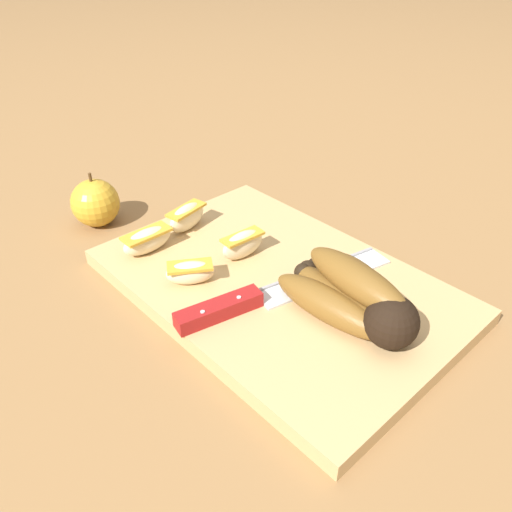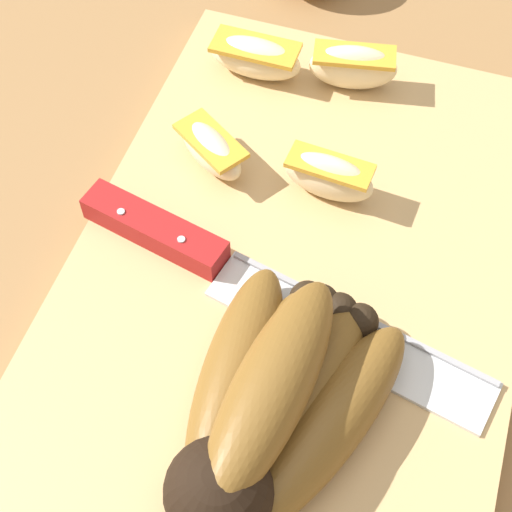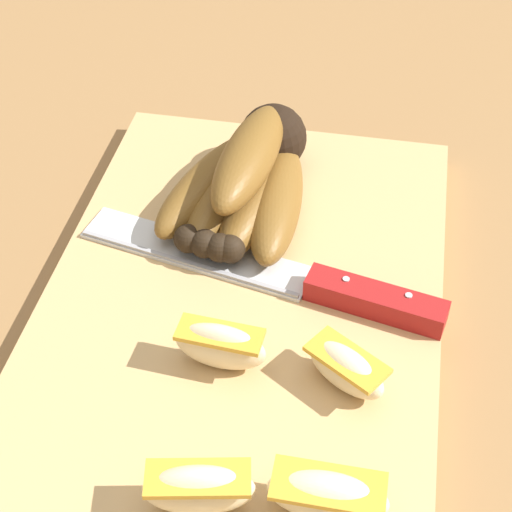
{
  "view_description": "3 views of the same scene",
  "coord_description": "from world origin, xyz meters",
  "px_view_note": "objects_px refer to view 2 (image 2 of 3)",
  "views": [
    {
      "loc": [
        0.34,
        -0.34,
        0.39
      ],
      "look_at": [
        -0.03,
        0.0,
        0.04
      ],
      "focal_mm": 35.85,
      "sensor_mm": 36.0,
      "label": 1
    },
    {
      "loc": [
        0.26,
        0.07,
        0.44
      ],
      "look_at": [
        0.02,
        -0.01,
        0.06
      ],
      "focal_mm": 55.59,
      "sensor_mm": 36.0,
      "label": 2
    },
    {
      "loc": [
        -0.41,
        -0.08,
        0.45
      ],
      "look_at": [
        0.02,
        0.0,
        0.04
      ],
      "focal_mm": 58.42,
      "sensor_mm": 36.0,
      "label": 3
    }
  ],
  "objects_px": {
    "banana_bunch": "(270,406)",
    "apple_wedge_far": "(255,57)",
    "apple_wedge_near": "(211,149)",
    "apple_wedge_middle": "(329,176)",
    "apple_wedge_extra": "(355,67)",
    "chefs_knife": "(218,267)"
  },
  "relations": [
    {
      "from": "apple_wedge_near",
      "to": "apple_wedge_middle",
      "type": "bearing_deg",
      "value": 89.62
    },
    {
      "from": "apple_wedge_near",
      "to": "apple_wedge_extra",
      "type": "distance_m",
      "value": 0.13
    },
    {
      "from": "banana_bunch",
      "to": "chefs_knife",
      "type": "height_order",
      "value": "banana_bunch"
    },
    {
      "from": "banana_bunch",
      "to": "apple_wedge_near",
      "type": "height_order",
      "value": "banana_bunch"
    },
    {
      "from": "chefs_knife",
      "to": "apple_wedge_middle",
      "type": "relative_size",
      "value": 4.52
    },
    {
      "from": "apple_wedge_near",
      "to": "apple_wedge_middle",
      "type": "xyz_separation_m",
      "value": [
        0.0,
        0.08,
        0.0
      ]
    },
    {
      "from": "banana_bunch",
      "to": "apple_wedge_far",
      "type": "relative_size",
      "value": 2.42
    },
    {
      "from": "chefs_knife",
      "to": "apple_wedge_middle",
      "type": "xyz_separation_m",
      "value": [
        -0.08,
        0.05,
        0.01
      ]
    },
    {
      "from": "apple_wedge_extra",
      "to": "apple_wedge_near",
      "type": "bearing_deg",
      "value": -35.21
    },
    {
      "from": "banana_bunch",
      "to": "apple_wedge_near",
      "type": "xyz_separation_m",
      "value": [
        -0.17,
        -0.1,
        -0.01
      ]
    },
    {
      "from": "apple_wedge_middle",
      "to": "apple_wedge_far",
      "type": "distance_m",
      "value": 0.12
    },
    {
      "from": "banana_bunch",
      "to": "apple_wedge_far",
      "type": "bearing_deg",
      "value": -159.89
    },
    {
      "from": "chefs_knife",
      "to": "apple_wedge_middle",
      "type": "bearing_deg",
      "value": 149.5
    },
    {
      "from": "apple_wedge_middle",
      "to": "chefs_knife",
      "type": "bearing_deg",
      "value": -30.5
    },
    {
      "from": "banana_bunch",
      "to": "apple_wedge_extra",
      "type": "height_order",
      "value": "banana_bunch"
    },
    {
      "from": "banana_bunch",
      "to": "apple_wedge_far",
      "type": "xyz_separation_m",
      "value": [
        -0.26,
        -0.09,
        -0.01
      ]
    },
    {
      "from": "banana_bunch",
      "to": "apple_wedge_near",
      "type": "relative_size",
      "value": 2.73
    },
    {
      "from": "banana_bunch",
      "to": "chefs_knife",
      "type": "distance_m",
      "value": 0.11
    },
    {
      "from": "apple_wedge_near",
      "to": "apple_wedge_extra",
      "type": "xyz_separation_m",
      "value": [
        -0.1,
        0.07,
        0.0
      ]
    },
    {
      "from": "apple_wedge_middle",
      "to": "apple_wedge_extra",
      "type": "distance_m",
      "value": 0.1
    },
    {
      "from": "apple_wedge_extra",
      "to": "apple_wedge_middle",
      "type": "bearing_deg",
      "value": 5.02
    },
    {
      "from": "chefs_knife",
      "to": "apple_wedge_far",
      "type": "relative_size",
      "value": 4.05
    }
  ]
}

